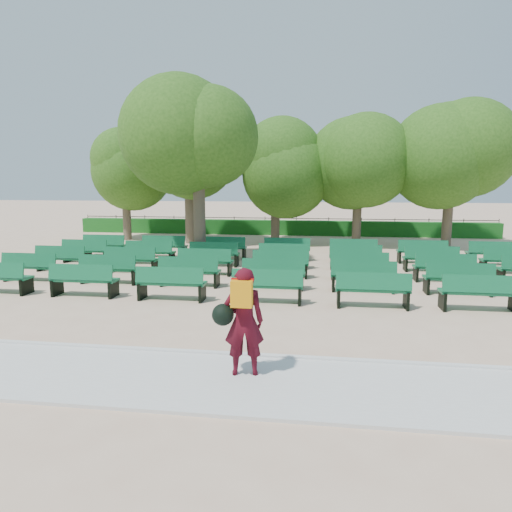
{
  "coord_description": "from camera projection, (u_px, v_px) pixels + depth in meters",
  "views": [
    {
      "loc": [
        2.46,
        -14.36,
        3.32
      ],
      "look_at": [
        0.58,
        -1.0,
        1.1
      ],
      "focal_mm": 32.0,
      "sensor_mm": 36.0,
      "label": 1
    }
  ],
  "objects": [
    {
      "name": "ground",
      "position": [
        243.0,
        284.0,
        14.9
      ],
      "size": [
        120.0,
        120.0,
        0.0
      ],
      "primitive_type": "plane",
      "color": "#CEA889"
    },
    {
      "name": "hedge",
      "position": [
        280.0,
        228.0,
        28.51
      ],
      "size": [
        26.0,
        0.7,
        0.9
      ],
      "primitive_type": "cube",
      "color": "#175B1A",
      "rests_on": "ground"
    },
    {
      "name": "person",
      "position": [
        242.0,
        320.0,
        7.64
      ],
      "size": [
        0.91,
        0.58,
        1.85
      ],
      "rotation": [
        0.0,
        0.0,
        3.33
      ],
      "color": "#420914",
      "rests_on": "ground"
    },
    {
      "name": "paving",
      "position": [
        169.0,
        379.0,
        7.67
      ],
      "size": [
        30.0,
        2.2,
        0.06
      ],
      "primitive_type": "cube",
      "color": "silver",
      "rests_on": "ground"
    },
    {
      "name": "tree_among",
      "position": [
        198.0,
        156.0,
        17.62
      ],
      "size": [
        4.49,
        4.49,
        6.32
      ],
      "color": "brown",
      "rests_on": "ground"
    },
    {
      "name": "tree_line",
      "position": [
        274.0,
        243.0,
        24.68
      ],
      "size": [
        21.8,
        6.8,
        7.04
      ],
      "primitive_type": null,
      "color": "#315D19",
      "rests_on": "ground"
    },
    {
      "name": "fence",
      "position": [
        281.0,
        234.0,
        28.97
      ],
      "size": [
        26.0,
        0.1,
        1.02
      ],
      "primitive_type": null,
      "color": "black",
      "rests_on": "ground"
    },
    {
      "name": "bench_array",
      "position": [
        280.0,
        274.0,
        15.97
      ],
      "size": [
        1.94,
        0.62,
        1.22
      ],
      "rotation": [
        0.0,
        0.0,
        -0.01
      ],
      "color": "#105F36",
      "rests_on": "ground"
    },
    {
      "name": "curb",
      "position": [
        188.0,
        353.0,
        8.79
      ],
      "size": [
        30.0,
        0.12,
        0.1
      ],
      "primitive_type": "cube",
      "color": "silver",
      "rests_on": "ground"
    }
  ]
}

